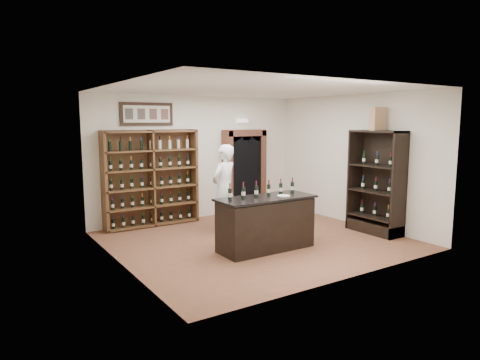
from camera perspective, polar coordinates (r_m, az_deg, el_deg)
name	(u,v)px	position (r m, az deg, el deg)	size (l,w,h in m)	color
floor	(256,240)	(8.76, 2.14, -8.01)	(5.50, 5.50, 0.00)	brown
ceiling	(257,90)	(8.44, 2.25, 11.97)	(5.50, 5.50, 0.00)	white
wall_back	(198,158)	(10.60, -5.62, 3.00)	(5.50, 0.04, 3.00)	silver
wall_left	(119,176)	(7.25, -15.86, 0.46)	(0.04, 5.00, 3.00)	silver
wall_right	(353,160)	(10.30, 14.82, 2.63)	(0.04, 5.00, 3.00)	silver
wine_shelf	(151,178)	(9.96, -11.80, 0.24)	(2.20, 0.38, 2.20)	brown
framed_picture	(147,114)	(10.01, -12.32, 8.58)	(1.25, 0.04, 0.52)	black
arched_doorway	(244,170)	(11.12, 0.54, 1.40)	(1.17, 0.35, 2.17)	black
emergency_light	(242,121)	(11.13, 0.28, 7.91)	(0.30, 0.10, 0.10)	white
tasting_counter	(266,224)	(8.05, 3.46, -5.82)	(1.88, 0.78, 1.00)	black
counter_bottle_0	(230,194)	(7.62, -1.36, -1.88)	(0.07, 0.07, 0.30)	black
counter_bottle_1	(243,193)	(7.77, 0.45, -1.68)	(0.07, 0.07, 0.30)	black
counter_bottle_2	(256,191)	(7.93, 2.19, -1.49)	(0.07, 0.07, 0.30)	black
counter_bottle_3	(269,190)	(8.10, 3.85, -1.31)	(0.07, 0.07, 0.30)	black
counter_bottle_4	(281,188)	(8.27, 5.45, -1.13)	(0.07, 0.07, 0.30)	black
counter_bottle_5	(292,187)	(8.45, 6.98, -0.96)	(0.07, 0.07, 0.30)	black
side_cabinet	(376,198)	(9.64, 17.72, -2.31)	(0.48, 1.20, 2.20)	black
shopkeeper	(224,188)	(9.25, -2.14, -1.12)	(0.69, 0.45, 1.90)	white
plate	(284,196)	(8.03, 5.84, -2.12)	(0.24, 0.24, 0.02)	beige
wine_crate	(378,119)	(9.50, 17.93, 7.77)	(0.34, 0.14, 0.48)	tan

